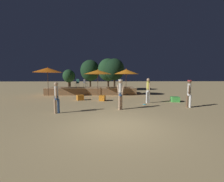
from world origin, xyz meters
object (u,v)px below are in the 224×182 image
Objects in this scene: patio_umbrella_0 at (47,70)px; person_1 at (148,89)px; background_tree_3 at (108,70)px; patio_umbrella_1 at (98,72)px; background_tree_1 at (69,76)px; cube_seat_2 at (102,98)px; cube_seat_1 at (175,99)px; background_tree_0 at (90,71)px; background_tree_2 at (114,69)px; person_2 at (56,97)px; person_3 at (189,92)px; bistro_chair_0 at (77,82)px; patio_umbrella_2 at (126,72)px; background_tree_4 at (70,76)px; bistro_chair_1 at (85,82)px; frisbee_disc at (145,104)px; cube_seat_0 at (80,98)px; person_0 at (120,92)px.

patio_umbrella_0 is 10.18m from person_1.
patio_umbrella_0 is 0.63× the size of background_tree_3.
background_tree_3 is at bearing 80.50° from patio_umbrella_1.
person_1 is 0.58× the size of background_tree_1.
patio_umbrella_1 is 4.20m from cube_seat_2.
background_tree_0 is at bearing 119.56° from cube_seat_1.
background_tree_2 is (7.44, -4.04, 0.90)m from background_tree_1.
person_3 is at bearing -5.87° from person_2.
bistro_chair_0 is (-8.35, 7.38, 0.37)m from person_3.
person_3 reaches higher than bistro_chair_0.
background_tree_4 is at bearing 126.63° from patio_umbrella_2.
person_3 is at bearing -25.20° from bistro_chair_0.
patio_umbrella_1 is at bearing 1.92° from patio_umbrella_0.
patio_umbrella_2 is at bearing 44.10° from person_2.
background_tree_3 is at bearing -64.07° from bistro_chair_1.
cube_seat_2 is 2.50× the size of frisbee_disc.
background_tree_0 is (-0.50, 13.10, 2.79)m from cube_seat_0.
person_3 is at bearing -29.40° from patio_umbrella_0.
bistro_chair_1 is 6.96m from background_tree_3.
background_tree_0 reaches higher than patio_umbrella_2.
patio_umbrella_0 is 5.31m from cube_seat_0.
bistro_chair_0 is at bearing -119.37° from background_tree_3.
background_tree_0 is 4.35m from background_tree_4.
person_0 reaches higher than bistro_chair_0.
person_3 is at bearing -64.84° from patio_umbrella_2.
bistro_chair_1 is at bearing 91.96° from cube_seat_0.
background_tree_4 is (-11.91, 16.00, 1.87)m from cube_seat_1.
background_tree_0 is 5.74m from background_tree_2.
background_tree_2 is at bearing 41.03° from person_0.
background_tree_2 is at bearing 112.73° from cube_seat_1.
background_tree_0 is at bearing 109.32° from frisbee_disc.
frisbee_disc is at bearing -7.96° from person_0.
person_1 is 1.11× the size of person_2.
patio_umbrella_0 reaches higher than patio_umbrella_1.
background_tree_2 is at bearing -76.89° from bistro_chair_1.
background_tree_1 is at bearing 157.76° from background_tree_3.
bistro_chair_0 is (-2.83, 4.49, 1.13)m from cube_seat_2.
patio_umbrella_0 is 9.99m from background_tree_1.
cube_seat_2 is (1.86, -0.43, 0.01)m from cube_seat_0.
bistro_chair_0 is at bearing 157.23° from patio_umbrella_1.
patio_umbrella_2 is 5.43m from bistro_chair_0.
background_tree_2 is (2.07, 5.77, 0.55)m from patio_umbrella_1.
bistro_chair_0 is 0.20× the size of background_tree_2.
person_0 is at bearing -68.43° from background_tree_4.
background_tree_1 is (-3.57, -0.20, -0.92)m from background_tree_0.
person_0 is 1.08× the size of person_2.
cube_seat_1 is 0.37× the size of person_3.
patio_umbrella_0 is 9.60m from person_0.
person_1 is 2.04× the size of bistro_chair_1.
person_1 is at bearing -18.39° from cube_seat_2.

